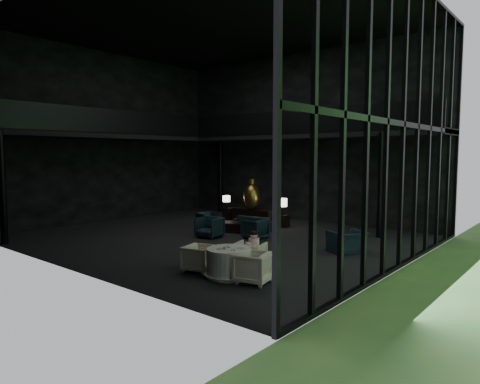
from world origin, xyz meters
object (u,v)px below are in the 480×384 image
Objects in this scene: lounge_armchair_west at (208,220)px; sofa at (256,221)px; side_table_right at (282,221)px; dining_chair_east at (253,265)px; window_armchair at (347,238)px; lounge_armchair_south at (210,225)px; table_lamp_left at (226,199)px; dining_table at (229,264)px; coffee_table at (234,227)px; lounge_armchair_east at (255,227)px; child at (254,242)px; side_table_left at (230,214)px; table_lamp_right at (282,203)px; dining_chair_west at (199,257)px; dining_chair_north at (250,253)px; console at (253,216)px; bronze_urn at (252,196)px.

sofa is at bearing -34.79° from lounge_armchair_west.
dining_chair_east is (4.07, -7.30, 0.19)m from side_table_right.
lounge_armchair_south is at bearing -47.29° from window_armchair.
table_lamp_left is at bearing -30.63° from sofa.
lounge_armchair_west is 7.93m from dining_chair_east.
dining_table is (6.46, -7.20, -0.69)m from table_lamp_left.
lounge_armchair_west is 0.90× the size of coffee_table.
child is at bearing 40.12° from lounge_armchair_east.
side_table_left is 2.77m from lounge_armchair_west.
dining_chair_east is (4.67, -6.18, 0.11)m from sofa.
table_lamp_right is at bearing -128.29° from sofa.
table_lamp_left is at bearing 137.27° from coffee_table.
lounge_armchair_west is 0.72× the size of window_armchair.
child reaches higher than window_armchair.
window_armchair is 1.38× the size of dining_chair_west.
window_armchair is 3.72m from dining_chair_north.
sofa is 6.41m from dining_chair_north.
dining_chair_east is at bearing -60.72° from table_lamp_right.
dining_chair_east is 1.43× the size of child.
coffee_table is (-1.58, 0.61, -0.24)m from lounge_armchair_east.
console is 1.46m from sofa.
coffee_table is (1.30, 0.22, -0.20)m from lounge_armchair_west.
bronze_urn is at bearing -90.00° from console.
window_armchair reaches higher than side_table_right.
lounge_armchair_east reaches higher than dining_chair_north.
table_lamp_right is 0.84× the size of coffee_table.
dining_chair_west is at bearing 45.60° from child.
side_table_left is at bearing 21.54° from dining_chair_west.
dining_chair_north is at bearing 38.51° from lounge_armchair_east.
console is 2.85× the size of table_lamp_right.
dining_table is at bearing -50.64° from coffee_table.
side_table_right is at bearing 90.00° from table_lamp_right.
table_lamp_right reaches higher than lounge_armchair_south.
child is (4.94, -6.28, 0.44)m from console.
table_lamp_left is 4.78m from lounge_armchair_east.
side_table_left is 0.32× the size of sofa.
dining_table is 0.82m from dining_chair_east.
child is at bearing -44.72° from side_table_left.
bronze_urn reaches higher than lounge_armchair_east.
lounge_armchair_west is at bearing -104.05° from console.
coffee_table is (0.70, -2.17, -0.14)m from console.
lounge_armchair_south is 4.76m from dining_chair_west.
sofa is (1.00, -0.96, -0.91)m from bronze_urn.
console is 3.63× the size of side_table_left.
bronze_urn is 8.69m from dining_table.
table_lamp_right is 8.34m from dining_chair_east.
lounge_armchair_south is (2.40, -3.69, -0.53)m from table_lamp_left.
lounge_armchair_east reaches higher than sofa.
window_armchair is (6.61, -0.36, 0.09)m from lounge_armchair_west.
side_table_right is 7.18m from child.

